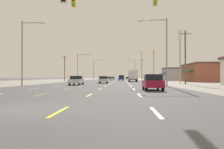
% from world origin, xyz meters
% --- Properties ---
extents(ground_plane, '(572.00, 572.00, 0.00)m').
position_xyz_m(ground_plane, '(0.00, 66.00, 0.00)').
color(ground_plane, '#4C4C4F').
extents(lot_apron_left, '(28.00, 440.00, 0.01)m').
position_xyz_m(lot_apron_left, '(-24.75, 66.00, 0.00)').
color(lot_apron_left, gray).
rests_on(lot_apron_left, ground).
extents(lot_apron_right, '(28.00, 440.00, 0.01)m').
position_xyz_m(lot_apron_right, '(24.75, 66.00, 0.00)').
color(lot_apron_right, gray).
rests_on(lot_apron_right, ground).
extents(lane_markings, '(10.64, 227.60, 0.01)m').
position_xyz_m(lane_markings, '(0.00, 104.50, 0.01)').
color(lane_markings, white).
rests_on(lane_markings, ground).
extents(signal_span_wire, '(26.62, 0.53, 9.14)m').
position_xyz_m(signal_span_wire, '(-0.02, 8.43, 5.17)').
color(signal_span_wire, brown).
rests_on(signal_span_wire, ground).
extents(hatchback_far_right_nearest, '(1.72, 3.90, 1.54)m').
position_xyz_m(hatchback_far_right_nearest, '(6.99, 13.15, 0.78)').
color(hatchback_far_right_nearest, maroon).
rests_on(hatchback_far_right_nearest, ground).
extents(sedan_inner_left_near, '(1.80, 4.50, 1.46)m').
position_xyz_m(sedan_inner_left_near, '(-3.39, 27.06, 0.76)').
color(sedan_inner_left_near, silver).
rests_on(sedan_inner_left_near, ground).
extents(sedan_center_turn_mid, '(1.80, 4.50, 1.46)m').
position_xyz_m(sedan_center_turn_mid, '(0.17, 37.06, 0.76)').
color(sedan_center_turn_mid, silver).
rests_on(sedan_center_turn_mid, ground).
extents(box_truck_far_right_midfar, '(2.40, 7.20, 3.23)m').
position_xyz_m(box_truck_far_right_midfar, '(7.12, 55.91, 1.84)').
color(box_truck_far_right_midfar, '#4C196B').
rests_on(box_truck_far_right_midfar, ground).
extents(suv_inner_right_far, '(1.98, 4.90, 1.98)m').
position_xyz_m(suv_inner_right_far, '(3.69, 71.16, 1.03)').
color(suv_inner_right_far, navy).
rests_on(suv_inner_right_far, ground).
extents(sedan_center_turn_farther, '(1.80, 4.50, 1.46)m').
position_xyz_m(sedan_center_turn_farther, '(0.03, 81.15, 0.76)').
color(sedan_center_turn_farther, silver).
rests_on(sedan_center_turn_farther, ground).
extents(sedan_far_left_farthest, '(1.80, 4.50, 1.46)m').
position_xyz_m(sedan_far_left_farthest, '(-7.09, 116.50, 0.76)').
color(sedan_far_left_farthest, navy).
rests_on(sedan_far_left_farthest, ground).
extents(sedan_far_right_distant_a, '(1.80, 4.50, 1.46)m').
position_xyz_m(sedan_far_right_distant_a, '(7.09, 123.05, 0.76)').
color(sedan_far_right_distant_a, '#235B2D').
rests_on(sedan_far_right_distant_a, ground).
extents(sedan_inner_left_distant_b, '(1.80, 4.50, 1.46)m').
position_xyz_m(sedan_inner_left_distant_b, '(-3.64, 124.00, 0.76)').
color(sedan_inner_left_distant_b, navy).
rests_on(sedan_inner_left_distant_b, ground).
extents(storefront_right_row_1, '(14.12, 16.93, 5.16)m').
position_xyz_m(storefront_right_row_1, '(29.24, 56.11, 2.59)').
color(storefront_right_row_1, '#A35642').
rests_on(storefront_right_row_1, ground).
extents(storefront_right_row_2, '(15.50, 11.00, 4.86)m').
position_xyz_m(storefront_right_row_2, '(27.46, 79.33, 2.45)').
color(storefront_right_row_2, '#B2B2B7').
rests_on(storefront_right_row_2, ground).
extents(pole_sign_right_row_1, '(0.24, 2.74, 10.75)m').
position_xyz_m(pole_sign_right_row_1, '(15.68, 36.61, 8.44)').
color(pole_sign_right_row_1, gray).
rests_on(pole_sign_right_row_1, ground).
extents(pole_sign_right_row_2, '(0.24, 1.98, 9.90)m').
position_xyz_m(pole_sign_right_row_2, '(13.79, 60.66, 7.22)').
color(pole_sign_right_row_2, gray).
rests_on(pole_sign_right_row_2, ground).
extents(streetlight_left_row_0, '(3.38, 0.26, 9.22)m').
position_xyz_m(streetlight_left_row_0, '(-9.83, 22.16, 5.28)').
color(streetlight_left_row_0, gray).
rests_on(streetlight_left_row_0, ground).
extents(streetlight_right_row_0, '(3.97, 0.26, 9.40)m').
position_xyz_m(streetlight_right_row_0, '(9.75, 22.16, 5.45)').
color(streetlight_right_row_0, gray).
rests_on(streetlight_right_row_0, ground).
extents(streetlight_left_row_1, '(4.25, 0.26, 8.66)m').
position_xyz_m(streetlight_left_row_1, '(-9.67, 60.89, 5.09)').
color(streetlight_left_row_1, gray).
rests_on(streetlight_left_row_1, ground).
extents(streetlight_right_row_1, '(3.85, 0.26, 9.23)m').
position_xyz_m(streetlight_right_row_1, '(9.76, 60.89, 5.34)').
color(streetlight_right_row_1, gray).
rests_on(streetlight_right_row_1, ground).
extents(streetlight_left_row_2, '(5.01, 0.26, 10.00)m').
position_xyz_m(streetlight_left_row_2, '(-9.60, 99.62, 5.88)').
color(streetlight_left_row_2, gray).
rests_on(streetlight_left_row_2, ground).
extents(streetlight_right_row_2, '(3.55, 0.26, 9.71)m').
position_xyz_m(streetlight_right_row_2, '(9.82, 99.62, 5.55)').
color(streetlight_right_row_2, gray).
rests_on(streetlight_right_row_2, ground).
extents(utility_pole_right_row_0, '(2.20, 0.26, 9.71)m').
position_xyz_m(utility_pole_right_row_0, '(15.43, 32.01, 5.05)').
color(utility_pole_right_row_0, brown).
rests_on(utility_pole_right_row_0, ground).
extents(utility_pole_left_row_1, '(2.20, 0.26, 8.48)m').
position_xyz_m(utility_pole_left_row_1, '(-15.25, 64.56, 4.43)').
color(utility_pole_left_row_1, brown).
rests_on(utility_pole_left_row_1, ground).
extents(utility_pole_right_row_2, '(2.20, 0.26, 9.98)m').
position_xyz_m(utility_pole_right_row_2, '(13.40, 98.66, 5.18)').
color(utility_pole_right_row_2, brown).
rests_on(utility_pole_right_row_2, ground).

